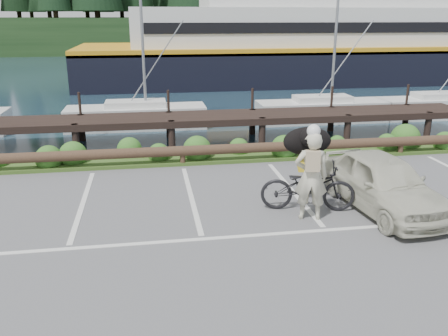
% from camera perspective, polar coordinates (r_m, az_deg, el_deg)
% --- Properties ---
extents(ground, '(72.00, 72.00, 0.00)m').
position_cam_1_polar(ground, '(9.98, -2.89, -7.55)').
color(ground, '#545457').
extents(harbor_backdrop, '(170.00, 160.00, 30.00)m').
position_cam_1_polar(harbor_backdrop, '(87.49, -8.59, 14.84)').
color(harbor_backdrop, '#172A38').
rests_on(harbor_backdrop, ground).
extents(vegetation_strip, '(34.00, 1.60, 0.10)m').
position_cam_1_polar(vegetation_strip, '(14.91, -5.18, 1.30)').
color(vegetation_strip, '#3D5B21').
rests_on(vegetation_strip, ground).
extents(log_rail, '(32.00, 0.30, 0.60)m').
position_cam_1_polar(log_rail, '(14.25, -4.97, 0.32)').
color(log_rail, '#443021').
rests_on(log_rail, ground).
extents(bicycle, '(2.25, 1.23, 1.12)m').
position_cam_1_polar(bicycle, '(10.97, 10.05, -2.23)').
color(bicycle, black).
rests_on(bicycle, ground).
extents(cyclist, '(0.81, 0.63, 1.96)m').
position_cam_1_polar(cyclist, '(10.36, 10.42, -0.99)').
color(cyclist, beige).
rests_on(cyclist, ground).
extents(dog, '(0.83, 1.27, 0.67)m').
position_cam_1_polar(dog, '(11.36, 9.98, 3.22)').
color(dog, black).
rests_on(dog, bicycle).
extents(parked_car, '(1.94, 3.94, 1.29)m').
position_cam_1_polar(parked_car, '(11.42, 18.55, -1.65)').
color(parked_car, beige).
rests_on(parked_car, ground).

